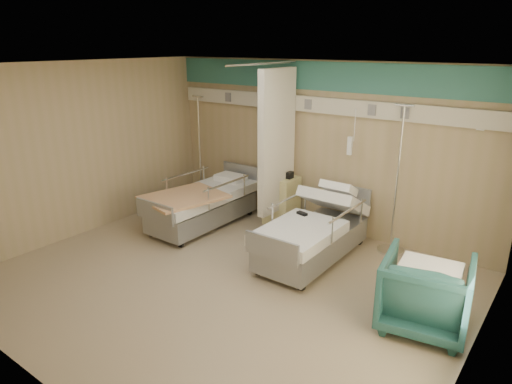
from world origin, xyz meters
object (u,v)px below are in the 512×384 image
Objects in this scene: visitor_armchair at (425,293)px; iv_stand_right at (393,223)px; bedside_cabinet at (282,200)px; bed_right at (313,239)px; iv_stand_left at (201,184)px; bed_left at (203,208)px.

visitor_armchair is 1.97m from iv_stand_right.
bedside_cabinet is 0.90× the size of visitor_armchair.
iv_stand_left reaches higher than bed_right.
visitor_armchair is at bearing -59.07° from iv_stand_right.
iv_stand_left is at bearing 134.45° from bed_left.
visitor_armchair reaches higher than bedside_cabinet.
iv_stand_left is at bearing -174.22° from bedside_cabinet.
bed_right is at bearing -13.94° from iv_stand_left.
iv_stand_right is 1.05× the size of iv_stand_left.
visitor_armchair is (1.85, -0.74, 0.11)m from bed_right.
bed_left is 0.96× the size of iv_stand_right.
iv_stand_left is at bearing -26.64° from visitor_armchair.
bed_right is 3.00m from iv_stand_left.
iv_stand_right is 3.75m from iv_stand_left.
iv_stand_right is (3.04, 0.94, 0.14)m from bed_left.
bed_right is 1.01× the size of iv_stand_left.
bed_right is 0.96× the size of iv_stand_right.
bed_left is 2.29× the size of visitor_armchair.
visitor_armchair is at bearing -28.73° from bedside_cabinet.
iv_stand_right is at bearing 1.26° from bedside_cabinet.
bed_left is at bearing -162.74° from iv_stand_right.
bedside_cabinet is at bearing 40.60° from bed_left.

